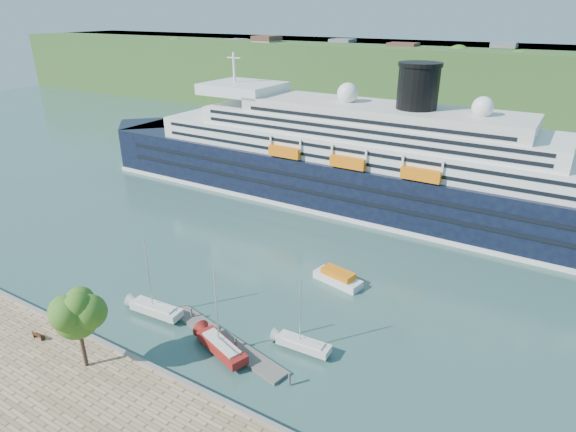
# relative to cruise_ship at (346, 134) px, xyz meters

# --- Properties ---
(ground) EXTENTS (400.00, 400.00, 0.00)m
(ground) POSITION_rel_cruise_ship_xyz_m (3.00, -54.68, -13.60)
(ground) COLOR #305650
(ground) RESTS_ON ground
(far_hillside) EXTENTS (400.00, 50.00, 24.00)m
(far_hillside) POSITION_rel_cruise_ship_xyz_m (3.00, 90.32, -1.60)
(far_hillside) COLOR #2C5321
(far_hillside) RESTS_ON ground
(quay_coping) EXTENTS (220.00, 0.50, 0.30)m
(quay_coping) POSITION_rel_cruise_ship_xyz_m (3.00, -54.88, -12.45)
(quay_coping) COLOR slate
(quay_coping) RESTS_ON promenade
(cruise_ship) EXTENTS (121.17, 18.19, 27.19)m
(cruise_ship) POSITION_rel_cruise_ship_xyz_m (0.00, 0.00, 0.00)
(cruise_ship) COLOR black
(cruise_ship) RESTS_ON ground
(park_bench) EXTENTS (1.58, 0.74, 0.98)m
(park_bench) POSITION_rel_cruise_ship_xyz_m (-10.38, -58.00, -12.10)
(park_bench) COLOR #492314
(park_bench) RESTS_ON promenade
(promenade_tree) EXTENTS (5.89, 5.89, 9.76)m
(promenade_tree) POSITION_rel_cruise_ship_xyz_m (-2.09, -58.17, -7.71)
(promenade_tree) COLOR #37651A
(promenade_tree) RESTS_ON promenade
(floating_pontoon) EXTENTS (18.53, 6.14, 0.41)m
(floating_pontoon) POSITION_rel_cruise_ship_xyz_m (6.94, -46.72, -13.39)
(floating_pontoon) COLOR slate
(floating_pontoon) RESTS_ON ground
(sailboat_white_near) EXTENTS (7.81, 2.63, 9.93)m
(sailboat_white_near) POSITION_rel_cruise_ship_xyz_m (-3.29, -47.07, -8.63)
(sailboat_white_near) COLOR silver
(sailboat_white_near) RESTS_ON ground
(sailboat_red) EXTENTS (8.22, 4.63, 10.25)m
(sailboat_red) POSITION_rel_cruise_ship_xyz_m (8.20, -48.67, -8.47)
(sailboat_red) COLOR maroon
(sailboat_red) RESTS_ON ground
(sailboat_white_far) EXTENTS (6.90, 2.22, 8.80)m
(sailboat_white_far) POSITION_rel_cruise_ship_xyz_m (15.56, -43.47, -9.20)
(sailboat_white_far) COLOR silver
(sailboat_white_far) RESTS_ON ground
(tender_launch) EXTENTS (7.43, 3.81, 1.96)m
(tender_launch) POSITION_rel_cruise_ship_xyz_m (12.53, -28.37, -12.62)
(tender_launch) COLOR orange
(tender_launch) RESTS_ON ground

